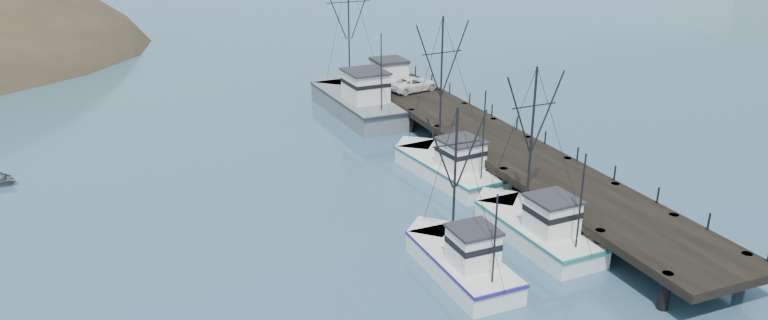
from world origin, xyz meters
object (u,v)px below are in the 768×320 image
(pier, at_px, (498,145))
(pier_shed, at_px, (389,73))
(trawler_far, at_px, (447,165))
(trawler_near, at_px, (535,227))
(trawler_mid, at_px, (459,260))
(work_vessel, at_px, (356,101))
(pickup_truck, at_px, (414,84))

(pier, height_order, pier_shed, pier_shed)
(trawler_far, bearing_deg, trawler_near, -89.12)
(trawler_near, bearing_deg, pier_shed, 84.51)
(trawler_far, height_order, pier_shed, trawler_far)
(pier, bearing_deg, trawler_mid, -127.96)
(trawler_mid, relative_size, work_vessel, 0.59)
(pier, height_order, work_vessel, work_vessel)
(pickup_truck, bearing_deg, trawler_mid, 148.22)
(pier, height_order, trawler_mid, trawler_mid)
(trawler_near, distance_m, trawler_mid, 6.26)
(trawler_mid, bearing_deg, pier_shed, 74.09)
(pickup_truck, bearing_deg, work_vessel, 63.02)
(pier, bearing_deg, pickup_truck, 89.42)
(pier, xyz_separation_m, trawler_mid, (-10.27, -13.16, -0.87))
(trawler_mid, height_order, work_vessel, work_vessel)
(pier, relative_size, trawler_mid, 4.65)
(work_vessel, height_order, pickup_truck, work_vessel)
(trawler_near, distance_m, trawler_far, 10.94)
(trawler_far, distance_m, pier_shed, 18.41)
(pier_shed, xyz_separation_m, pickup_truck, (1.66, -2.05, -0.74))
(pier, relative_size, trawler_near, 4.15)
(trawler_near, distance_m, work_vessel, 28.31)
(work_vessel, bearing_deg, trawler_near, -88.30)
(trawler_near, xyz_separation_m, work_vessel, (-0.84, 28.30, 0.41))
(trawler_far, distance_m, pickup_truck, 16.69)
(trawler_near, xyz_separation_m, trawler_far, (-0.17, 10.94, 0.00))
(pier, distance_m, trawler_far, 4.55)
(pickup_truck, bearing_deg, trawler_near, 158.81)
(trawler_mid, height_order, trawler_far, trawler_far)
(pier, relative_size, work_vessel, 2.75)
(trawler_mid, distance_m, pickup_truck, 30.59)
(trawler_mid, distance_m, work_vessel, 30.57)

